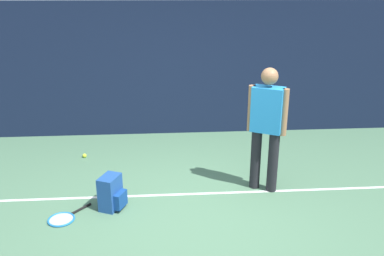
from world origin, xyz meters
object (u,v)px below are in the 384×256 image
Objects in this scene: backpack at (111,193)px; tennis_ball_near_player at (85,156)px; tennis_player at (267,123)px; tennis_racket at (63,218)px.

tennis_ball_near_player is at bearing 44.23° from backpack.
tennis_racket is (-2.60, -0.60, -0.95)m from tennis_player.
tennis_ball_near_player is (-0.07, 1.87, 0.02)m from tennis_racket.
backpack reaches higher than tennis_ball_near_player.
tennis_racket is 1.87m from tennis_ball_near_player.
backpack is (0.57, 0.22, 0.20)m from tennis_racket.
tennis_ball_near_player is (-0.64, 1.64, -0.18)m from backpack.
tennis_player reaches higher than tennis_ball_near_player.
tennis_player is at bearing -25.37° from tennis_ball_near_player.
backpack is at bearing -68.75° from tennis_ball_near_player.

